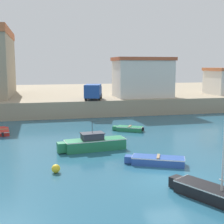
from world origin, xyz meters
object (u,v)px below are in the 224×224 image
dinghy_blue_0 (156,160)px  motorboat_green_2 (93,143)px  truck_on_quay (93,91)px  harbor_shed_mid_row (143,77)px  mooring_buoy (56,169)px  dinghy_green_5 (129,128)px  dinghy_red_4 (2,131)px

dinghy_blue_0 → motorboat_green_2: bearing=127.5°
truck_on_quay → harbor_shed_mid_row: bearing=16.1°
dinghy_blue_0 → mooring_buoy: dinghy_blue_0 is taller
dinghy_blue_0 → truck_on_quay: size_ratio=0.92×
dinghy_green_5 → dinghy_red_4: bearing=172.3°
dinghy_blue_0 → mooring_buoy: size_ratio=7.46×
dinghy_red_4 → truck_on_quay: (11.40, 9.34, 3.28)m
dinghy_green_5 → harbor_shed_mid_row: size_ratio=0.38×
dinghy_green_5 → mooring_buoy: size_ratio=5.72×
harbor_shed_mid_row → truck_on_quay: harbor_shed_mid_row is taller
motorboat_green_2 → harbor_shed_mid_row: size_ratio=0.66×
dinghy_blue_0 → dinghy_green_5: 11.83m
dinghy_red_4 → harbor_shed_mid_row: bearing=30.9°
dinghy_blue_0 → harbor_shed_mid_row: bearing=73.5°
dinghy_red_4 → dinghy_green_5: (13.39, -1.80, 0.03)m
mooring_buoy → truck_on_quay: size_ratio=0.12×
motorboat_green_2 → harbor_shed_mid_row: bearing=61.0°
mooring_buoy → harbor_shed_mid_row: (14.68, 25.40, 5.06)m
dinghy_green_5 → truck_on_quay: (-1.99, 11.15, 3.25)m
dinghy_blue_0 → dinghy_red_4: dinghy_blue_0 is taller
dinghy_blue_0 → mooring_buoy: bearing=-178.8°
dinghy_red_4 → truck_on_quay: truck_on_quay is taller
dinghy_red_4 → harbor_shed_mid_row: (19.51, 11.69, 5.11)m
dinghy_green_5 → truck_on_quay: size_ratio=0.71×
dinghy_blue_0 → motorboat_green_2: size_ratio=0.74×
motorboat_green_2 → mooring_buoy: 6.13m
dinghy_red_4 → truck_on_quay: size_ratio=0.81×
truck_on_quay → dinghy_red_4: bearing=-140.7°
mooring_buoy → dinghy_green_5: bearing=54.3°
harbor_shed_mid_row → dinghy_blue_0: bearing=-106.5°
dinghy_green_5 → dinghy_blue_0: bearing=-96.6°
dinghy_blue_0 → mooring_buoy: (-7.21, -0.15, -0.02)m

